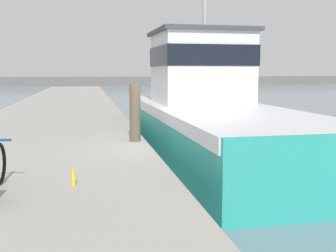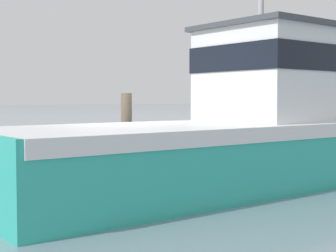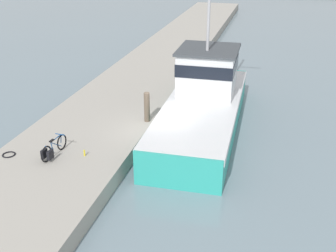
# 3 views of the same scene
# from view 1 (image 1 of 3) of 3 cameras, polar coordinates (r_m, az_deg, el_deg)

# --- Properties ---
(ground_plane) EXTENTS (320.00, 320.00, 0.00)m
(ground_plane) POSITION_cam_1_polar(r_m,az_deg,el_deg) (10.35, 1.16, -6.41)
(ground_plane) COLOR gray
(dock_pier) EXTENTS (5.40, 80.00, 0.71)m
(dock_pier) POSITION_cam_1_polar(r_m,az_deg,el_deg) (10.13, -17.78, -5.01)
(dock_pier) COLOR #A39E93
(dock_pier) RESTS_ON ground_plane
(far_shoreline) EXTENTS (180.00, 5.00, 1.48)m
(far_shoreline) POSITION_cam_1_polar(r_m,az_deg,el_deg) (81.28, 12.44, 6.06)
(far_shoreline) COLOR slate
(far_shoreline) RESTS_ON ground_plane
(fishing_boat_main) EXTENTS (3.70, 13.51, 10.84)m
(fishing_boat_main) POSITION_cam_1_polar(r_m,az_deg,el_deg) (12.97, 5.33, 2.16)
(fishing_boat_main) COLOR teal
(fishing_boat_main) RESTS_ON ground_plane
(mooring_post) EXTENTS (0.27, 0.27, 1.44)m
(mooring_post) POSITION_cam_1_polar(r_m,az_deg,el_deg) (10.64, -4.48, 1.77)
(mooring_post) COLOR brown
(mooring_post) RESTS_ON dock_pier
(water_bottle_by_bike) EXTENTS (0.06, 0.06, 0.26)m
(water_bottle_by_bike) POSITION_cam_1_polar(r_m,az_deg,el_deg) (6.73, -12.69, -6.85)
(water_bottle_by_bike) COLOR yellow
(water_bottle_by_bike) RESTS_ON dock_pier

